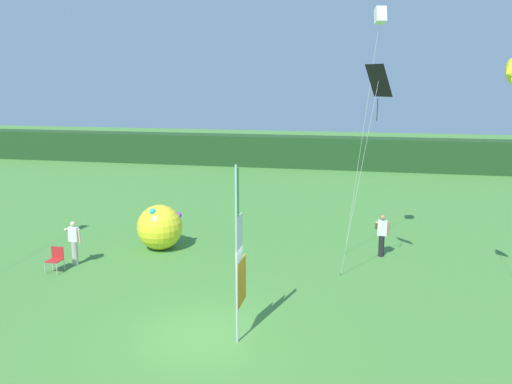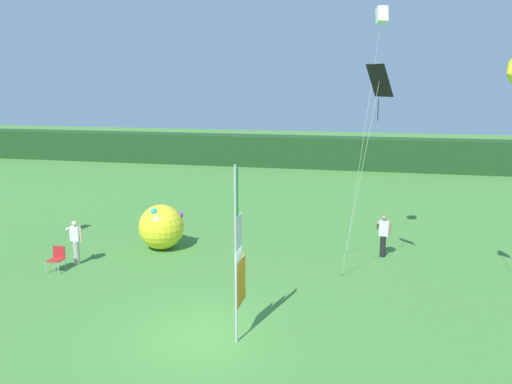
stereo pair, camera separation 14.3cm
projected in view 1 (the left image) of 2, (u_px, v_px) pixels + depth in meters
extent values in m
plane|color=#478438|center=(204.00, 336.00, 14.14)|extent=(120.00, 120.00, 0.00)
cube|color=#1E421E|center=(314.00, 152.00, 41.76)|extent=(80.00, 2.40, 2.45)
cylinder|color=#B7B7BC|center=(237.00, 257.00, 13.36)|extent=(0.06, 0.06, 4.76)
cube|color=orange|center=(241.00, 282.00, 14.03)|extent=(0.02, 0.97, 1.27)
cube|color=white|center=(240.00, 239.00, 13.59)|extent=(0.02, 0.60, 1.27)
cube|color=green|center=(237.00, 192.00, 13.16)|extent=(0.02, 0.23, 1.27)
cylinder|color=#B7B2A3|center=(75.00, 253.00, 19.60)|extent=(0.22, 0.22, 0.92)
cube|color=white|center=(74.00, 234.00, 19.44)|extent=(0.36, 0.20, 0.54)
sphere|color=beige|center=(73.00, 224.00, 19.36)|extent=(0.20, 0.20, 0.20)
cylinder|color=beige|center=(69.00, 232.00, 19.54)|extent=(0.09, 0.48, 0.42)
cylinder|color=beige|center=(79.00, 236.00, 19.42)|extent=(0.09, 0.14, 0.56)
cylinder|color=black|center=(381.00, 246.00, 20.55)|extent=(0.22, 0.22, 0.86)
cube|color=white|center=(382.00, 228.00, 20.40)|extent=(0.36, 0.20, 0.61)
sphere|color=#A37556|center=(383.00, 217.00, 20.31)|extent=(0.20, 0.20, 0.20)
cylinder|color=#A37556|center=(376.00, 225.00, 20.48)|extent=(0.09, 0.48, 0.42)
cylinder|color=#A37556|center=(388.00, 229.00, 20.36)|extent=(0.09, 0.14, 0.56)
sphere|color=yellow|center=(160.00, 227.00, 21.35)|extent=(1.85, 1.85, 1.85)
sphere|color=orange|center=(162.00, 208.00, 21.85)|extent=(0.26, 0.26, 0.26)
sphere|color=purple|center=(179.00, 215.00, 21.68)|extent=(0.26, 0.26, 0.26)
sphere|color=#23B2C6|center=(153.00, 212.00, 20.73)|extent=(0.26, 0.26, 0.26)
cylinder|color=#BCBCC1|center=(45.00, 268.00, 18.70)|extent=(0.03, 0.03, 0.42)
cylinder|color=#BCBCC1|center=(57.00, 269.00, 18.60)|extent=(0.03, 0.03, 0.42)
cylinder|color=#BCBCC1|center=(53.00, 264.00, 19.16)|extent=(0.03, 0.03, 0.42)
cylinder|color=#BCBCC1|center=(64.00, 265.00, 19.06)|extent=(0.03, 0.03, 0.42)
cube|color=#B22323|center=(54.00, 261.00, 18.83)|extent=(0.48, 0.48, 0.03)
cube|color=#B22323|center=(57.00, 252.00, 19.01)|extent=(0.48, 0.03, 0.44)
cylinder|color=brown|center=(345.00, 253.00, 20.94)|extent=(0.03, 0.03, 0.08)
cylinder|color=silver|center=(361.00, 143.00, 19.60)|extent=(0.96, 0.66, 9.04)
cube|color=white|center=(380.00, 15.00, 18.26)|extent=(0.47, 0.57, 0.61)
cone|color=yellow|center=(510.00, 73.00, 14.48)|extent=(0.71, 0.90, 0.84)
cylinder|color=brown|center=(340.00, 274.00, 18.61)|extent=(0.03, 0.03, 0.08)
cylinder|color=silver|center=(358.00, 184.00, 17.48)|extent=(1.01, 0.70, 6.80)
cube|color=black|center=(379.00, 81.00, 16.35)|extent=(0.90, 0.91, 1.01)
cylinder|color=black|center=(377.00, 110.00, 16.54)|extent=(0.02, 0.02, 0.70)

